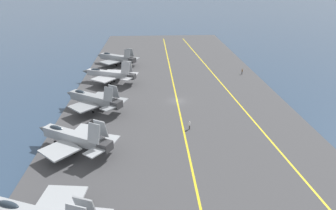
{
  "coord_description": "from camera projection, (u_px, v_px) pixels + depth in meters",
  "views": [
    {
      "loc": [
        -67.41,
        6.09,
        29.03
      ],
      "look_at": [
        -8.07,
        2.7,
        2.9
      ],
      "focal_mm": 32.0,
      "sensor_mm": 36.0,
      "label": 1
    }
  ],
  "objects": [
    {
      "name": "crew_brown_vest",
      "position": [
        242.0,
        71.0,
        92.65
      ],
      "size": [
        0.38,
        0.27,
        1.76
      ],
      "color": "#232328",
      "rests_on": "carrier_deck"
    },
    {
      "name": "parked_jet_third",
      "position": [
        93.0,
        99.0,
        67.33
      ],
      "size": [
        12.77,
        15.36,
        6.77
      ],
      "color": "gray",
      "rests_on": "carrier_deck"
    },
    {
      "name": "parked_jet_fifth",
      "position": [
        116.0,
        58.0,
        101.9
      ],
      "size": [
        12.98,
        15.46,
        6.0
      ],
      "color": "gray",
      "rests_on": "carrier_deck"
    },
    {
      "name": "deck_stripe_centerline",
      "position": [
        177.0,
        101.0,
        73.45
      ],
      "size": [
        153.2,
        0.36,
        0.01
      ],
      "primitive_type": "cube",
      "color": "yellow",
      "rests_on": "carrier_deck"
    },
    {
      "name": "carrier_deck",
      "position": [
        177.0,
        102.0,
        73.53
      ],
      "size": [
        170.22,
        52.74,
        0.4
      ],
      "primitive_type": "cube",
      "color": "#424244",
      "rests_on": "ground"
    },
    {
      "name": "parked_jet_second",
      "position": [
        74.0,
        137.0,
        52.06
      ],
      "size": [
        13.02,
        15.8,
        6.71
      ],
      "color": "#9EA3A8",
      "rests_on": "carrier_deck"
    },
    {
      "name": "deck_stripe_foul_line",
      "position": [
        235.0,
        100.0,
        74.2
      ],
      "size": [
        152.87,
        10.7,
        0.01
      ],
      "primitive_type": "cube",
      "rotation": [
        0.0,
        0.0,
        0.07
      ],
      "color": "yellow",
      "rests_on": "carrier_deck"
    },
    {
      "name": "ground_plane",
      "position": [
        177.0,
        102.0,
        73.61
      ],
      "size": [
        2000.0,
        2000.0,
        0.0
      ],
      "primitive_type": "plane",
      "color": "#2D425B"
    },
    {
      "name": "crew_white_vest",
      "position": [
        190.0,
        125.0,
        59.69
      ],
      "size": [
        0.39,
        0.28,
        1.76
      ],
      "color": "#4C473D",
      "rests_on": "carrier_deck"
    },
    {
      "name": "parked_jet_fourth",
      "position": [
        109.0,
        74.0,
        84.55
      ],
      "size": [
        12.05,
        16.83,
        6.74
      ],
      "color": "#A8AAAF",
      "rests_on": "carrier_deck"
    }
  ]
}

